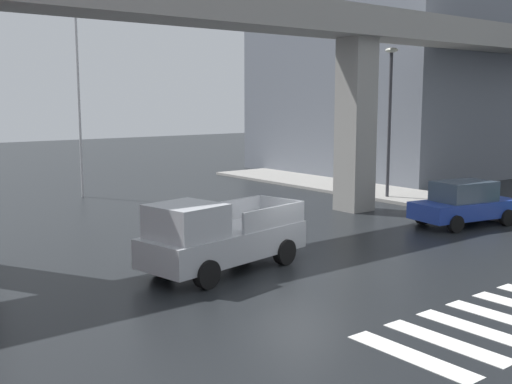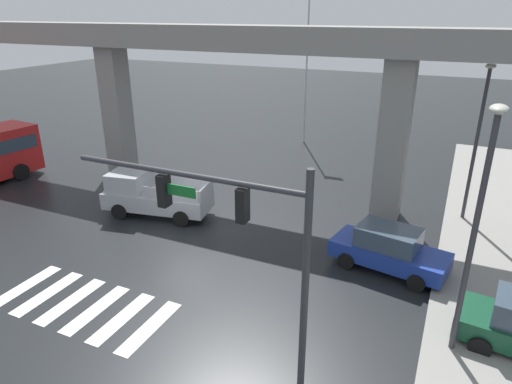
{
  "view_description": "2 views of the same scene",
  "coord_description": "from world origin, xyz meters",
  "px_view_note": "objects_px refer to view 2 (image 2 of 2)",
  "views": [
    {
      "loc": [
        -11.93,
        -13.24,
        4.81
      ],
      "look_at": [
        0.85,
        3.21,
        1.71
      ],
      "focal_mm": 43.57,
      "sensor_mm": 36.0,
      "label": 1
    },
    {
      "loc": [
        10.63,
        -15.34,
        9.27
      ],
      "look_at": [
        2.31,
        2.72,
        1.25
      ],
      "focal_mm": 31.7,
      "sensor_mm": 36.0,
      "label": 2
    }
  ],
  "objects_px": {
    "pickup_truck": "(152,195)",
    "sedan_blue": "(389,249)",
    "traffic_signal_mast": "(239,231)",
    "street_lamp_near_corner": "(479,209)",
    "street_lamp_mid_block": "(479,126)",
    "flagpole": "(308,51)"
  },
  "relations": [
    {
      "from": "sedan_blue",
      "to": "street_lamp_near_corner",
      "type": "height_order",
      "value": "street_lamp_near_corner"
    },
    {
      "from": "pickup_truck",
      "to": "street_lamp_near_corner",
      "type": "xyz_separation_m",
      "value": [
        13.77,
        -4.25,
        3.57
      ]
    },
    {
      "from": "flagpole",
      "to": "traffic_signal_mast",
      "type": "bearing_deg",
      "value": -75.16
    },
    {
      "from": "street_lamp_near_corner",
      "to": "pickup_truck",
      "type": "bearing_deg",
      "value": 162.85
    },
    {
      "from": "traffic_signal_mast",
      "to": "street_lamp_near_corner",
      "type": "relative_size",
      "value": 0.9
    },
    {
      "from": "traffic_signal_mast",
      "to": "street_lamp_near_corner",
      "type": "xyz_separation_m",
      "value": [
        5.18,
        3.37,
        0.17
      ]
    },
    {
      "from": "sedan_blue",
      "to": "street_lamp_near_corner",
      "type": "relative_size",
      "value": 0.63
    },
    {
      "from": "pickup_truck",
      "to": "sedan_blue",
      "type": "bearing_deg",
      "value": -1.95
    },
    {
      "from": "street_lamp_mid_block",
      "to": "flagpole",
      "type": "bearing_deg",
      "value": 138.76
    },
    {
      "from": "pickup_truck",
      "to": "flagpole",
      "type": "height_order",
      "value": "flagpole"
    },
    {
      "from": "sedan_blue",
      "to": "street_lamp_mid_block",
      "type": "bearing_deg",
      "value": 67.17
    },
    {
      "from": "traffic_signal_mast",
      "to": "flagpole",
      "type": "height_order",
      "value": "flagpole"
    },
    {
      "from": "pickup_truck",
      "to": "sedan_blue",
      "type": "xyz_separation_m",
      "value": [
        11.27,
        -0.38,
        -0.14
      ]
    },
    {
      "from": "traffic_signal_mast",
      "to": "street_lamp_mid_block",
      "type": "xyz_separation_m",
      "value": [
        5.18,
        13.17,
        0.17
      ]
    },
    {
      "from": "sedan_blue",
      "to": "street_lamp_mid_block",
      "type": "xyz_separation_m",
      "value": [
        2.5,
        5.94,
        3.7
      ]
    },
    {
      "from": "street_lamp_mid_block",
      "to": "flagpole",
      "type": "height_order",
      "value": "flagpole"
    },
    {
      "from": "traffic_signal_mast",
      "to": "flagpole",
      "type": "relative_size",
      "value": 0.56
    },
    {
      "from": "traffic_signal_mast",
      "to": "street_lamp_mid_block",
      "type": "distance_m",
      "value": 14.16
    },
    {
      "from": "sedan_blue",
      "to": "street_lamp_mid_block",
      "type": "relative_size",
      "value": 0.63
    },
    {
      "from": "traffic_signal_mast",
      "to": "flagpole",
      "type": "bearing_deg",
      "value": 104.84
    },
    {
      "from": "traffic_signal_mast",
      "to": "street_lamp_near_corner",
      "type": "distance_m",
      "value": 6.18
    },
    {
      "from": "street_lamp_mid_block",
      "to": "street_lamp_near_corner",
      "type": "bearing_deg",
      "value": -90.0
    }
  ]
}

